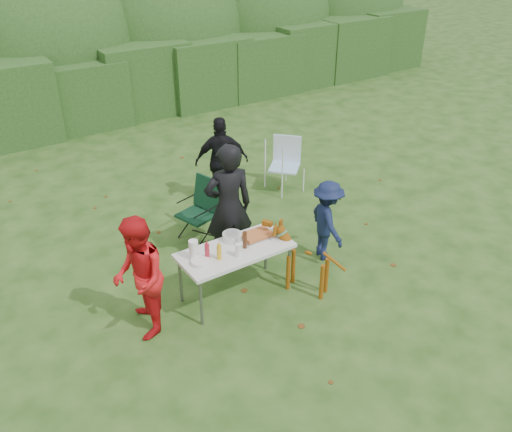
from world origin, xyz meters
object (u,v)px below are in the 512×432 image
person_red_jacket (139,278)px  paper_towel_roll (194,250)px  child (327,221)px  camping_chair (198,211)px  lawn_chair (285,165)px  ketchup_bottle (207,252)px  mustard_bottle (219,252)px  folding_table (235,252)px  dog (308,262)px  person_cook (229,207)px  person_black_puffy (222,161)px  beer_bottle (245,240)px

person_red_jacket → paper_towel_roll: size_ratio=6.08×
child → camping_chair: (-1.33, 1.51, -0.13)m
lawn_chair → ketchup_bottle: 3.64m
mustard_bottle → child: bearing=4.0°
folding_table → dog: dog is taller
person_cook → ketchup_bottle: 1.01m
child → camping_chair: child is taller
mustard_bottle → ketchup_bottle: bearing=148.3°
person_red_jacket → person_black_puffy: person_red_jacket is taller
child → lawn_chair: size_ratio=1.26×
dog → mustard_bottle: bearing=42.9°
child → lawn_chair: (0.83, 2.18, -0.13)m
person_cook → camping_chair: (-0.04, 0.88, -0.45)m
dog → beer_bottle: beer_bottle is taller
folding_table → lawn_chair: bearing=42.4°
person_red_jacket → mustard_bottle: 1.04m
person_black_puffy → paper_towel_roll: (-1.79, -2.34, 0.08)m
mustard_bottle → person_red_jacket: bearing=174.0°
folding_table → person_red_jacket: 1.32m
mustard_bottle → lawn_chair: bearing=40.2°
mustard_bottle → person_black_puffy: bearing=58.8°
mustard_bottle → ketchup_bottle: 0.15m
lawn_chair → ketchup_bottle: size_ratio=4.50×
person_red_jacket → lawn_chair: person_red_jacket is taller
person_red_jacket → mustard_bottle: (1.03, -0.11, 0.05)m
person_cook → beer_bottle: bearing=87.9°
lawn_chair → beer_bottle: (-2.32, -2.27, 0.36)m
person_cook → person_black_puffy: 1.99m
child → beer_bottle: (-1.49, -0.09, 0.24)m
person_cook → dog: person_cook is taller
person_black_puffy → folding_table: bearing=87.8°
dog → mustard_bottle: 1.26m
lawn_chair → paper_towel_roll: size_ratio=3.81×
folding_table → child: (1.61, 0.05, -0.06)m
dog → lawn_chair: 3.11m
person_red_jacket → ketchup_bottle: person_red_jacket is taller
dog → camping_chair: bearing=-13.1°
person_cook → camping_chair: size_ratio=1.91×
person_cook → paper_towel_roll: 1.04m
mustard_bottle → beer_bottle: beer_bottle is taller
child → paper_towel_roll: size_ratio=4.79×
dog → ketchup_bottle: (-1.27, 0.45, 0.39)m
camping_chair → mustard_bottle: bearing=54.8°
person_cook → camping_chair: 0.99m
lawn_chair → folding_table: bearing=-1.5°
mustard_bottle → paper_towel_roll: 0.32m
beer_bottle → paper_towel_roll: bearing=167.5°
lawn_chair → paper_towel_roll: paper_towel_roll is taller
folding_table → beer_bottle: beer_bottle is taller
child → ketchup_bottle: bearing=105.3°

